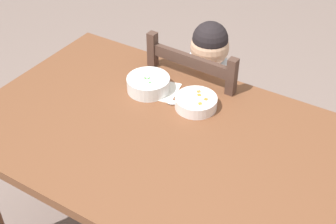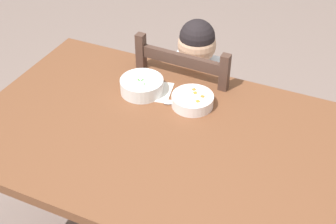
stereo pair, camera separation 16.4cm
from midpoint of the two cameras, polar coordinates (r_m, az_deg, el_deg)
The scene contains 7 objects.
dining_table at distance 1.68m, azimuth -1.52°, elevation -5.72°, with size 1.54×0.89×0.75m.
dining_chair at distance 2.21m, azimuth 0.89°, elevation -0.60°, with size 0.43×0.43×0.91m.
child_figure at distance 2.09m, azimuth 0.92°, elevation 3.16°, with size 0.32×0.31×0.94m.
bowl_of_peas at distance 1.83m, azimuth -5.88°, elevation 3.27°, with size 0.17×0.17×0.06m.
bowl_of_carrots at distance 1.75m, azimuth 0.43°, elevation 1.41°, with size 0.16×0.16×0.05m.
spoon at distance 1.77m, azimuth -1.96°, elevation 1.12°, with size 0.13×0.07×0.01m.
paper_napkin at distance 1.85m, azimuth -4.59°, elevation 2.60°, with size 0.16×0.14×0.00m, color white.
Camera 2 is at (0.47, -1.13, 1.82)m, focal length 48.54 mm.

